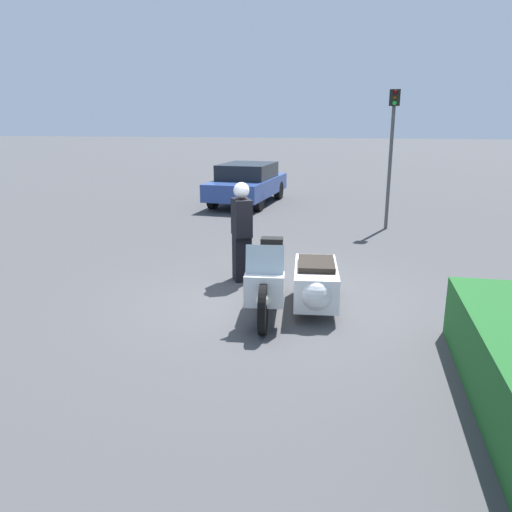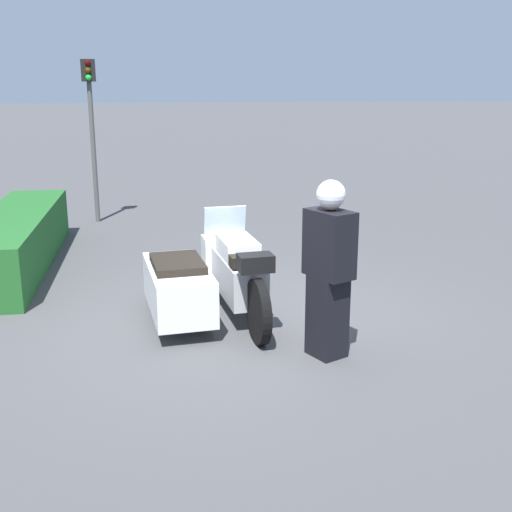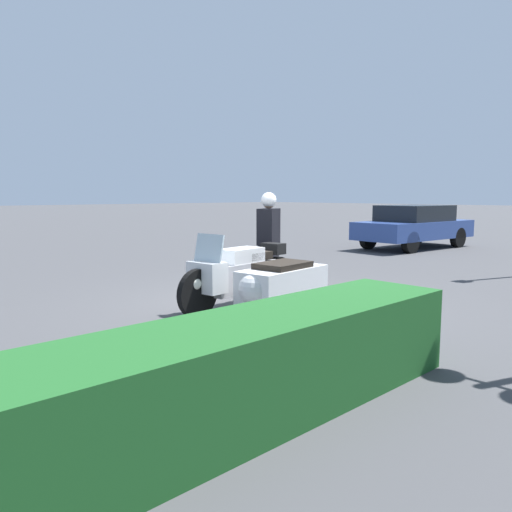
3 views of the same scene
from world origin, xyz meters
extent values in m
plane|color=#424244|center=(0.00, 0.00, 0.00)|extent=(160.00, 160.00, 0.00)
cylinder|color=black|center=(1.27, 0.06, 0.35)|extent=(0.70, 0.17, 0.70)
cylinder|color=black|center=(-0.55, -0.14, 0.35)|extent=(0.70, 0.17, 0.70)
cylinder|color=black|center=(0.10, 0.66, 0.27)|extent=(0.55, 0.16, 0.54)
cube|color=#B7B7BC|center=(0.36, -0.04, 0.47)|extent=(1.33, 0.54, 0.45)
cube|color=white|center=(0.36, -0.04, 0.79)|extent=(0.74, 0.46, 0.24)
cube|color=black|center=(0.06, -0.07, 0.77)|extent=(0.55, 0.44, 0.12)
cube|color=white|center=(1.08, 0.04, 0.56)|extent=(0.38, 0.57, 0.44)
cube|color=silver|center=(1.03, 0.03, 0.97)|extent=(0.17, 0.53, 0.40)
sphere|color=white|center=(1.31, 0.06, 0.49)|extent=(0.18, 0.18, 0.18)
cube|color=white|center=(0.16, 0.66, 0.41)|extent=(1.52, 0.79, 0.50)
sphere|color=white|center=(0.78, 0.73, 0.44)|extent=(0.48, 0.48, 0.48)
cube|color=black|center=(0.16, 0.66, 0.70)|extent=(0.85, 0.63, 0.09)
cube|color=black|center=(-0.44, -0.13, 0.84)|extent=(0.28, 0.39, 0.18)
cube|color=black|center=(-0.96, -0.76, 0.41)|extent=(0.43, 0.41, 0.83)
cube|color=black|center=(-0.96, -0.76, 1.15)|extent=(0.56, 0.47, 0.65)
sphere|color=tan|center=(-0.96, -0.76, 1.59)|extent=(0.22, 0.22, 0.22)
sphere|color=white|center=(-0.96, -0.76, 1.63)|extent=(0.28, 0.28, 0.28)
cube|color=#1E5623|center=(2.87, 2.93, 0.40)|extent=(4.29, 0.92, 0.79)
cube|color=#2D478C|center=(-9.43, -2.57, 0.61)|extent=(4.45, 2.11, 0.56)
cube|color=black|center=(-9.43, -2.57, 1.14)|extent=(2.37, 1.80, 0.51)
cylinder|color=black|center=(-10.82, -3.25, 0.33)|extent=(0.67, 0.26, 0.65)
cylinder|color=black|center=(-10.70, -1.69, 0.33)|extent=(0.67, 0.26, 0.65)
cylinder|color=black|center=(-8.15, -3.45, 0.33)|extent=(0.67, 0.26, 0.65)
cylinder|color=black|center=(-8.03, -1.90, 0.33)|extent=(0.67, 0.26, 0.65)
camera|label=1|loc=(7.45, 1.25, 2.79)|focal=35.00mm
camera|label=2|loc=(-6.76, 0.86, 2.66)|focal=45.00mm
camera|label=3|loc=(5.41, 5.65, 1.73)|focal=35.00mm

